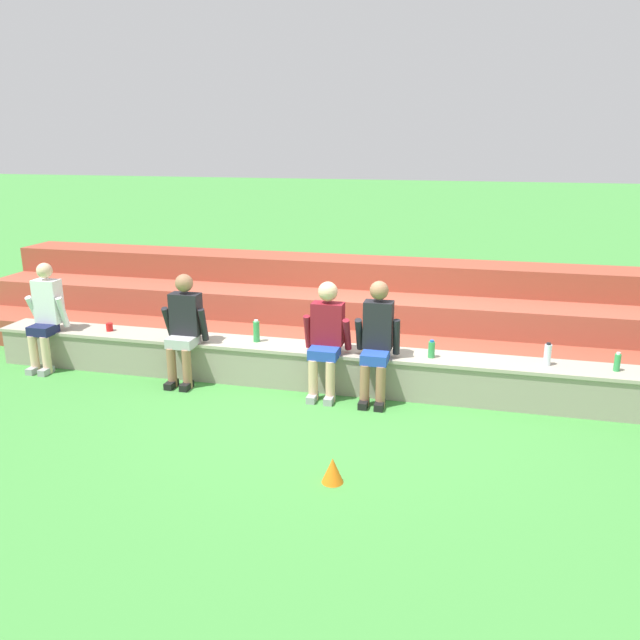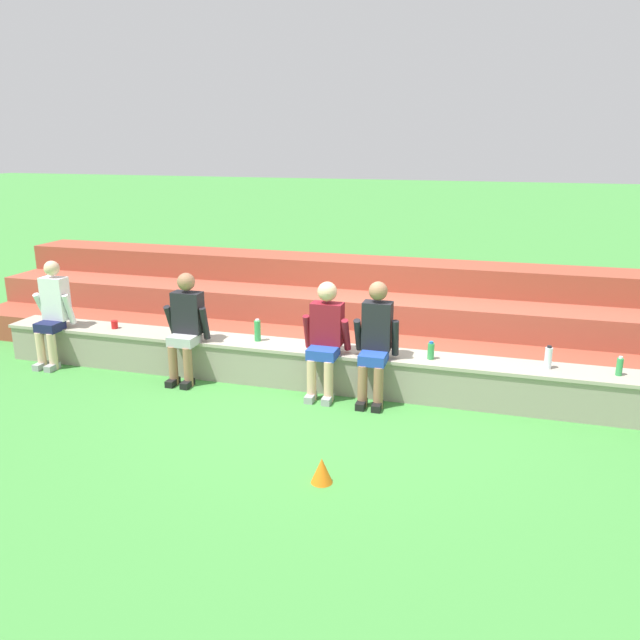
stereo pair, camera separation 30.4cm
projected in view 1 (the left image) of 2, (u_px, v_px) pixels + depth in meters
ground_plane at (336, 395)px, 7.50m from camera, size 80.00×80.00×0.00m
stone_seating_wall at (341, 367)px, 7.65m from camera, size 9.15×0.52×0.49m
brick_bleachers at (366, 314)px, 9.23m from camera, size 11.67×2.24×1.17m
person_far_left at (46, 314)px, 8.21m from camera, size 0.51×0.53×1.39m
person_left_of_center at (184, 326)px, 7.72m from camera, size 0.55×0.52×1.35m
person_center at (326, 335)px, 7.34m from camera, size 0.55×0.56×1.34m
person_right_of_center at (377, 339)px, 7.19m from camera, size 0.51×0.57×1.38m
water_bottle_near_left at (432, 349)px, 7.28m from camera, size 0.08×0.08×0.21m
water_bottle_mid_left at (256, 331)px, 7.84m from camera, size 0.08×0.08×0.28m
water_bottle_near_right at (548, 355)px, 7.02m from camera, size 0.08×0.08×0.26m
water_bottle_mid_right at (617, 362)px, 6.86m from camera, size 0.07×0.07×0.21m
plastic_cup_middle at (109, 327)px, 8.30m from camera, size 0.09×0.09×0.11m
sports_cone at (333, 470)px, 5.58m from camera, size 0.19×0.19×0.23m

